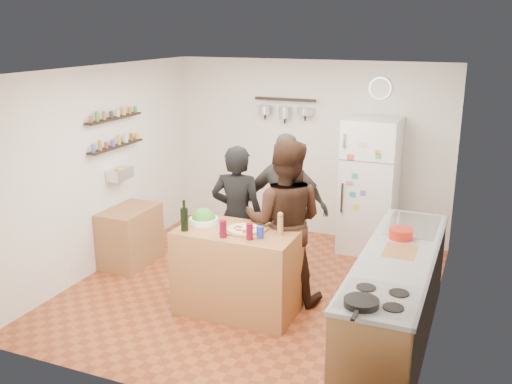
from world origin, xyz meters
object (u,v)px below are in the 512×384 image
at_px(prep_island, 238,271).
at_px(person_left, 237,217).
at_px(person_back, 286,207).
at_px(fridge, 370,186).
at_px(side_table, 131,236).
at_px(person_center, 284,222).
at_px(red_bowl, 401,234).
at_px(skillet, 361,303).
at_px(salad_bowl, 204,221).
at_px(wall_clock, 380,88).
at_px(counter_run, 396,300).
at_px(wine_bottle, 184,220).
at_px(pepper_mill, 280,226).
at_px(salt_canister, 260,232).

relative_size(prep_island, person_left, 0.75).
relative_size(person_back, fridge, 0.98).
distance_m(person_back, side_table, 2.06).
xyz_separation_m(person_center, red_bowl, (1.24, -0.06, 0.06)).
relative_size(person_back, skillet, 6.58).
height_order(person_back, skillet, person_back).
relative_size(salad_bowl, wall_clock, 1.02).
relative_size(salad_bowl, counter_run, 0.12).
height_order(wine_bottle, pepper_mill, wine_bottle).
distance_m(person_back, wall_clock, 2.16).
bearing_deg(person_back, prep_island, 81.95).
height_order(pepper_mill, side_table, pepper_mill).
height_order(pepper_mill, person_center, person_center).
relative_size(wine_bottle, counter_run, 0.09).
height_order(counter_run, fridge, fridge).
height_order(person_back, fridge, fridge).
xyz_separation_m(prep_island, salt_canister, (0.30, -0.12, 0.51)).
xyz_separation_m(pepper_mill, wall_clock, (0.45, 2.54, 1.15)).
bearing_deg(side_table, salt_canister, -19.66).
height_order(skillet, red_bowl, red_bowl).
relative_size(salt_canister, skillet, 0.45).
bearing_deg(salt_canister, counter_run, 3.54).
xyz_separation_m(counter_run, wall_clock, (-0.75, 2.63, 1.70)).
xyz_separation_m(person_back, wall_clock, (0.73, 1.59, 1.27)).
xyz_separation_m(pepper_mill, person_left, (-0.72, 0.53, -0.17)).
height_order(pepper_mill, salt_canister, pepper_mill).
distance_m(wine_bottle, side_table, 1.68).
distance_m(person_center, skillet, 2.00).
bearing_deg(counter_run, wall_clock, 105.92).
bearing_deg(red_bowl, person_left, 173.90).
distance_m(pepper_mill, skillet, 1.64).
relative_size(prep_island, person_center, 0.69).
distance_m(prep_island, person_back, 1.10).
distance_m(fridge, side_table, 3.19).
relative_size(pepper_mill, person_left, 0.11).
bearing_deg(salad_bowl, person_back, 58.21).
bearing_deg(person_center, skillet, 115.86).
bearing_deg(person_back, pepper_mill, 107.94).
bearing_deg(prep_island, counter_run, -1.27).
distance_m(prep_island, person_left, 0.74).
distance_m(prep_island, side_table, 1.90).
bearing_deg(counter_run, salad_bowl, 177.61).
bearing_deg(person_back, person_center, 109.69).
relative_size(person_left, person_back, 0.95).
bearing_deg(salad_bowl, prep_island, -6.79).
xyz_separation_m(salad_bowl, fridge, (1.32, 2.21, -0.04)).
xyz_separation_m(counter_run, skillet, (-0.10, -1.13, 0.50)).
bearing_deg(counter_run, wine_bottle, -175.12).
bearing_deg(prep_island, salad_bowl, 173.21).
relative_size(person_left, counter_run, 0.64).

